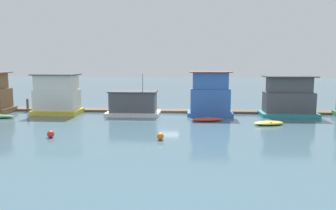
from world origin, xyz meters
name	(u,v)px	position (x,y,z in m)	size (l,w,h in m)	color
ground_plane	(169,115)	(0.00, 0.00, 0.00)	(200.00, 200.00, 0.00)	#426070
dock_walkway	(170,111)	(0.00, 2.59, 0.15)	(59.60, 2.06, 0.30)	brown
houseboat_yellow	(57,95)	(-14.16, -0.20, 2.37)	(5.69, 3.82, 5.07)	gold
houseboat_white	(133,104)	(-4.36, -0.39, 1.41)	(6.54, 3.84, 5.17)	white
houseboat_blue	(210,96)	(5.12, 0.38, 2.45)	(5.53, 3.44, 5.43)	#3866B7
houseboat_teal	(288,99)	(14.66, 0.56, 2.14)	(6.75, 3.67, 4.89)	teal
dinghy_red	(207,119)	(4.66, -3.86, 0.19)	(3.83, 1.89, 0.39)	red
dinghy_yellow	(269,123)	(10.98, -5.60, 0.21)	(3.48, 2.18, 0.42)	yellow
mooring_post_near_right	(28,105)	(-18.91, 1.31, 0.87)	(0.31, 0.31, 1.73)	brown
mooring_post_near_left	(304,108)	(16.83, 1.31, 0.94)	(0.24, 0.24, 1.89)	brown
mooring_post_centre	(149,105)	(-2.58, 1.31, 1.01)	(0.27, 0.27, 2.03)	#846B4C
buoy_red	(51,134)	(-9.40, -12.98, 0.31)	(0.62, 0.62, 0.62)	red
buoy_orange	(160,136)	(0.28, -13.09, 0.31)	(0.61, 0.61, 0.61)	orange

